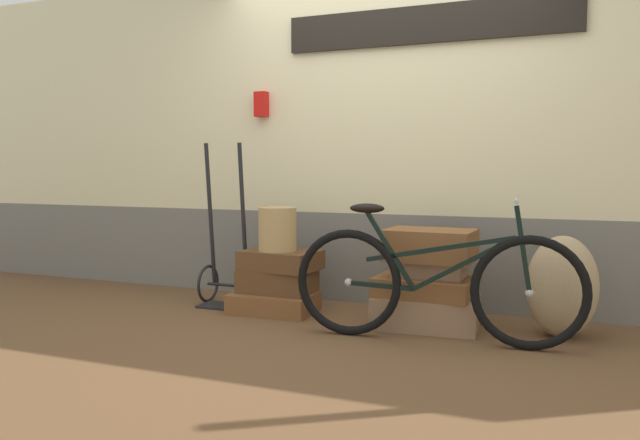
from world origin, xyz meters
The scene contains 13 objects.
ground centered at (0.00, 0.00, -0.03)m, with size 10.16×5.20×0.06m, color brown.
station_building centered at (0.01, 0.85, 1.32)m, with size 8.16×0.74×2.63m.
suitcase_0 centered at (-0.64, 0.20, 0.07)m, with size 0.60×0.41×0.14m, color brown.
suitcase_1 centered at (-0.63, 0.25, 0.23)m, with size 0.53×0.35×0.17m, color brown.
suitcase_2 centered at (-0.61, 0.26, 0.38)m, with size 0.54×0.39×0.14m, color brown.
suitcase_3 centered at (0.49, 0.21, 0.10)m, with size 0.68×0.45×0.21m, color #937051.
suitcase_4 centered at (0.48, 0.22, 0.27)m, with size 0.63×0.45×0.13m, color brown.
suitcase_5 centered at (0.50, 0.25, 0.39)m, with size 0.46×0.32×0.11m, color #937051.
suitcase_6 centered at (0.51, 0.23, 0.55)m, with size 0.57×0.39×0.21m, color brown.
wicker_basket centered at (-0.62, 0.23, 0.61)m, with size 0.28×0.28×0.32m, color tan.
luggage_trolley centered at (-1.09, 0.30, 0.29)m, with size 0.37×0.37×1.25m.
burlap_sack centered at (1.33, 0.28, 0.32)m, with size 0.43×0.37×0.64m, color tan.
bicycle centered at (0.61, -0.13, 0.36)m, with size 1.76×0.46×0.88m.
Camera 1 is at (1.37, -3.83, 1.06)m, focal length 34.85 mm.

